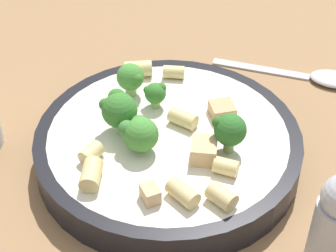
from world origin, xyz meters
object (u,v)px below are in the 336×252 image
broccoli_floret_2 (229,130)px  rigatoni_0 (222,169)px  broccoli_floret_3 (156,93)px  rigatoni_7 (174,72)px  rigatoni_1 (185,120)px  rigatoni_3 (138,69)px  rigatoni_6 (91,153)px  broccoli_floret_4 (139,132)px  chicken_chunk_2 (222,110)px  broccoli_floret_1 (131,78)px  rigatoni_5 (222,197)px  rigatoni_4 (89,173)px  pasta_bowl (168,144)px  spoon (314,76)px  rigatoni_2 (183,193)px  chicken_chunk_1 (204,151)px  broccoli_floret_0 (119,109)px

broccoli_floret_2 → rigatoni_0: bearing=33.4°
broccoli_floret_2 → broccoli_floret_3: bearing=-88.8°
rigatoni_7 → rigatoni_1: bearing=53.4°
rigatoni_3 → rigatoni_0: bearing=73.7°
rigatoni_3 → rigatoni_6: 0.14m
broccoli_floret_4 → chicken_chunk_2: size_ratio=1.51×
broccoli_floret_1 → broccoli_floret_3: bearing=98.8°
rigatoni_5 → rigatoni_4: bearing=-57.5°
pasta_bowl → spoon: (-0.22, 0.02, -0.02)m
rigatoni_2 → chicken_chunk_2: 0.12m
rigatoni_6 → chicken_chunk_1: 0.10m
broccoli_floret_2 → broccoli_floret_3: (0.00, -0.10, -0.01)m
rigatoni_3 → rigatoni_4: (0.14, 0.09, -0.00)m
rigatoni_5 → rigatoni_7: (-0.10, -0.16, -0.00)m
broccoli_floret_3 → rigatoni_0: broccoli_floret_3 is taller
broccoli_floret_1 → rigatoni_5: 0.18m
rigatoni_1 → rigatoni_0: bearing=70.6°
rigatoni_7 → spoon: size_ratio=0.14×
broccoli_floret_0 → broccoli_floret_4: 0.03m
broccoli_floret_4 → broccoli_floret_0: bearing=-97.5°
rigatoni_1 → rigatoni_4: 0.11m
rigatoni_0 → rigatoni_1: (-0.03, -0.07, 0.00)m
rigatoni_1 → chicken_chunk_2: rigatoni_1 is taller
broccoli_floret_0 → rigatoni_7: (-0.10, -0.03, -0.02)m
broccoli_floret_0 → broccoli_floret_4: broccoli_floret_0 is taller
broccoli_floret_2 → chicken_chunk_1: 0.03m
rigatoni_0 → broccoli_floret_3: bearing=-102.8°
pasta_bowl → broccoli_floret_4: broccoli_floret_4 is taller
broccoli_floret_4 → rigatoni_3: (-0.08, -0.09, -0.01)m
broccoli_floret_3 → broccoli_floret_4: (0.06, 0.04, 0.00)m
rigatoni_0 → rigatoni_6: size_ratio=1.04×
rigatoni_4 → rigatoni_5: size_ratio=1.20×
broccoli_floret_4 → rigatoni_5: size_ratio=1.46×
broccoli_floret_2 → chicken_chunk_1: broccoli_floret_2 is taller
pasta_bowl → broccoli_floret_1: (-0.02, -0.07, 0.04)m
rigatoni_3 → chicken_chunk_1: size_ratio=1.11×
rigatoni_3 → rigatoni_7: 0.04m
broccoli_floret_0 → rigatoni_1: 0.07m
broccoli_floret_3 → rigatoni_4: broccoli_floret_3 is taller
broccoli_floret_3 → rigatoni_1: 0.05m
broccoli_floret_4 → rigatoni_4: broccoli_floret_4 is taller
broccoli_floret_0 → pasta_bowl: bearing=128.3°
broccoli_floret_0 → chicken_chunk_1: size_ratio=1.58×
broccoli_floret_1 → rigatoni_6: 0.11m
rigatoni_7 → broccoli_floret_2: bearing=68.6°
broccoli_floret_3 → rigatoni_0: bearing=77.2°
rigatoni_4 → rigatoni_7: 0.18m
rigatoni_3 → rigatoni_4: size_ratio=1.00×
spoon → broccoli_floret_3: bearing=-17.2°
broccoli_floret_4 → chicken_chunk_1: size_ratio=1.34×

